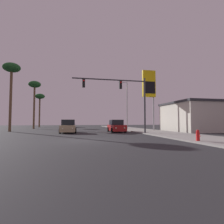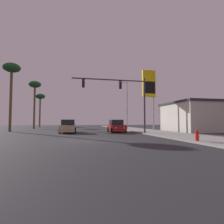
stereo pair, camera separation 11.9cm
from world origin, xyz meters
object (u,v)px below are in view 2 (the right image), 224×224
at_px(street_lamp, 126,102).
at_px(fire_hydrant, 197,135).
at_px(car_blue, 71,124).
at_px(traffic_light_mast, 124,93).
at_px(car_tan, 68,127).
at_px(palm_tree_mid, 35,87).
at_px(gas_station_sign, 149,87).
at_px(car_red, 116,126).
at_px(palm_tree_far, 40,98).
at_px(palm_tree_near, 12,72).

relative_size(street_lamp, fire_hydrant, 11.84).
distance_m(car_blue, traffic_light_mast, 27.59).
height_order(car_tan, car_blue, same).
xyz_separation_m(fire_hydrant, palm_tree_mid, (-16.42, 26.96, 7.91)).
xyz_separation_m(traffic_light_mast, gas_station_sign, (5.24, 4.89, 1.83)).
bearing_deg(car_tan, fire_hydrant, 126.85).
relative_size(traffic_light_mast, street_lamp, 0.95).
height_order(street_lamp, gas_station_sign, same).
bearing_deg(street_lamp, traffic_light_mast, -107.59).
bearing_deg(traffic_light_mast, gas_station_sign, 42.99).
distance_m(car_red, traffic_light_mast, 5.72).
relative_size(palm_tree_mid, palm_tree_far, 1.12).
relative_size(car_blue, palm_tree_far, 0.50).
distance_m(car_tan, palm_tree_mid, 17.89).
height_order(car_red, palm_tree_near, palm_tree_near).
xyz_separation_m(traffic_light_mast, palm_tree_near, (-14.71, 8.15, 3.88)).
bearing_deg(gas_station_sign, palm_tree_near, 170.72).
bearing_deg(car_tan, palm_tree_mid, -62.37).
relative_size(palm_tree_near, palm_tree_far, 1.16).
xyz_separation_m(car_blue, traffic_light_mast, (6.57, -26.49, 4.03)).
distance_m(palm_tree_near, palm_tree_mid, 10.05).
bearing_deg(car_tan, traffic_light_mast, 150.67).
distance_m(car_blue, street_lamp, 17.99).
bearing_deg(street_lamp, car_blue, 127.27).
bearing_deg(street_lamp, car_tan, -139.46).
height_order(gas_station_sign, palm_tree_far, gas_station_sign).
height_order(street_lamp, palm_tree_mid, palm_tree_mid).
height_order(fire_hydrant, palm_tree_near, palm_tree_near).
bearing_deg(car_blue, palm_tree_mid, 51.24).
distance_m(car_blue, palm_tree_mid, 13.37).
relative_size(car_red, palm_tree_far, 0.50).
relative_size(car_blue, car_red, 1.01).
bearing_deg(car_blue, car_red, 108.13).
distance_m(fire_hydrant, palm_tree_mid, 32.54).
height_order(traffic_light_mast, gas_station_sign, gas_station_sign).
bearing_deg(traffic_light_mast, palm_tree_far, 117.35).
bearing_deg(palm_tree_near, car_blue, 66.07).
bearing_deg(street_lamp, fire_hydrant, -93.42).
height_order(gas_station_sign, palm_tree_mid, palm_tree_mid).
xyz_separation_m(car_tan, traffic_light_mast, (6.40, -3.71, 4.03)).
relative_size(gas_station_sign, palm_tree_far, 1.04).
bearing_deg(palm_tree_far, palm_tree_mid, -85.12).
bearing_deg(gas_station_sign, street_lamp, 99.18).
distance_m(car_tan, car_blue, 22.78).
xyz_separation_m(fire_hydrant, palm_tree_far, (-17.28, 36.96, 6.99)).
bearing_deg(gas_station_sign, car_blue, 118.68).
bearing_deg(car_tan, street_lamp, -138.67).
height_order(traffic_light_mast, palm_tree_far, palm_tree_far).
bearing_deg(palm_tree_mid, palm_tree_near, -95.77).
bearing_deg(palm_tree_near, palm_tree_mid, 84.23).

